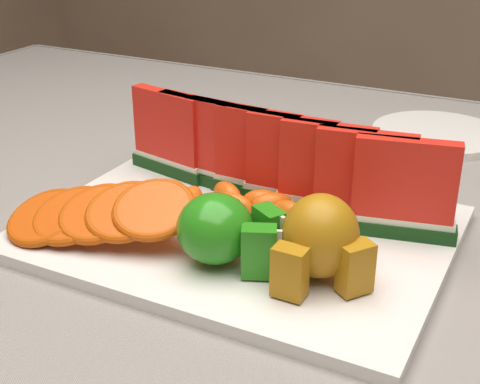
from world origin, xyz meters
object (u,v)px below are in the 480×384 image
at_px(platter, 240,231).
at_px(apple_cluster, 223,231).
at_px(pear_cluster, 321,240).
at_px(fork, 238,134).
at_px(side_plate, 438,134).

distance_m(platter, apple_cluster, 0.08).
xyz_separation_m(platter, pear_cluster, (0.10, -0.06, 0.04)).
bearing_deg(fork, apple_cluster, -64.78).
xyz_separation_m(platter, fork, (-0.14, 0.26, -0.00)).
distance_m(platter, side_plate, 0.40).
distance_m(apple_cluster, side_plate, 0.46).
distance_m(side_plate, fork, 0.28).
relative_size(apple_cluster, side_plate, 0.50).
height_order(pear_cluster, fork, pear_cluster).
bearing_deg(pear_cluster, apple_cluster, -171.05).
xyz_separation_m(side_plate, fork, (-0.25, -0.12, -0.00)).
xyz_separation_m(apple_cluster, fork, (-0.16, 0.33, -0.04)).
xyz_separation_m(pear_cluster, side_plate, (0.01, 0.44, -0.05)).
bearing_deg(fork, side_plate, 25.87).
height_order(side_plate, fork, side_plate).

